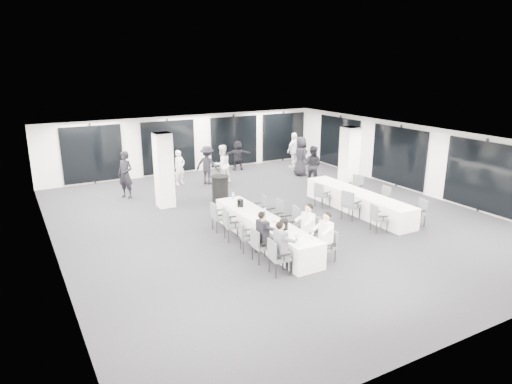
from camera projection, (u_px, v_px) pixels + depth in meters
room at (278, 171)px, 16.92m from camera, size 14.04×16.04×2.84m
column_left at (164, 170)px, 16.94m from camera, size 0.60×0.60×2.80m
column_right at (349, 162)px, 18.38m from camera, size 0.60×0.60×2.80m
banquet_table_main at (264, 230)px, 13.84m from camera, size 0.90×5.00×0.75m
banquet_table_side at (357, 202)px, 16.62m from camera, size 0.90×5.00×0.75m
cocktail_table at (220, 188)px, 17.81m from camera, size 0.73×0.73×1.01m
chair_main_left_near at (277, 255)px, 11.65m from camera, size 0.53×0.58×0.96m
chair_main_left_second at (259, 243)px, 12.41m from camera, size 0.49×0.54×0.94m
chair_main_left_mid at (245, 235)px, 13.12m from camera, size 0.53×0.55×0.86m
chair_main_left_fourth at (230, 223)px, 13.90m from camera, size 0.58×0.62×1.01m
chair_main_left_far at (218, 215)px, 14.69m from camera, size 0.50×0.55×0.93m
chair_main_right_near at (328, 244)px, 12.46m from camera, size 0.48×0.52×0.88m
chair_main_right_second at (311, 231)px, 13.14m from camera, size 0.58×0.63×1.03m
chair_main_right_mid at (292, 221)px, 13.97m from camera, size 0.62×0.65×1.04m
chair_main_right_fourth at (276, 213)px, 14.73m from camera, size 0.56×0.61×1.01m
chair_main_right_far at (261, 207)px, 15.56m from camera, size 0.54×0.57×0.90m
chair_side_left_near at (377, 216)px, 14.62m from camera, size 0.55×0.58×0.90m
chair_side_left_mid at (350, 203)px, 15.71m from camera, size 0.63×0.66×1.03m
chair_side_left_far at (321, 193)px, 17.10m from camera, size 0.54×0.57×0.92m
chair_side_right_near at (419, 211)px, 15.20m from camera, size 0.54×0.57×0.89m
chair_side_right_mid at (383, 197)px, 16.61m from camera, size 0.51×0.56×0.93m
chair_side_right_far at (356, 186)px, 17.86m from camera, size 0.60×0.63×1.01m
seated_guest_a at (283, 244)px, 11.65m from camera, size 0.50×0.38×1.44m
seated_guest_b at (265, 233)px, 12.41m from camera, size 0.50×0.38×1.44m
seated_guest_c at (324, 234)px, 12.29m from camera, size 0.50×0.38×1.44m
seated_guest_d at (306, 225)px, 12.99m from camera, size 0.50×0.38×1.44m
standing_guest_a at (179, 165)px, 20.15m from camera, size 0.78×0.71×1.74m
standing_guest_b at (222, 162)px, 20.33m from camera, size 1.04×0.75×1.96m
standing_guest_c at (207, 162)px, 20.21m from camera, size 1.31×1.38×1.95m
standing_guest_d at (294, 148)px, 23.28m from camera, size 1.35×0.99×2.06m
standing_guest_e at (301, 154)px, 21.69m from camera, size 0.68×1.06×2.12m
standing_guest_f at (238, 153)px, 22.84m from camera, size 1.67×1.07×1.70m
standing_guest_g at (125, 172)px, 18.11m from camera, size 0.97×1.01×2.15m
standing_guest_h at (312, 163)px, 20.10m from camera, size 1.03×1.11×1.97m
ice_bucket_near at (284, 225)px, 12.81m from camera, size 0.24×0.24×0.28m
ice_bucket_far at (240, 203)px, 14.81m from camera, size 0.21×0.21×0.24m
water_bottle_a at (297, 239)px, 11.91m from camera, size 0.06×0.06×0.20m
water_bottle_b at (265, 211)px, 14.08m from camera, size 0.07×0.07×0.21m
water_bottle_c at (233, 196)px, 15.58m from camera, size 0.08×0.08×0.24m
plate_a at (284, 233)px, 12.57m from camera, size 0.19×0.19×0.03m
plate_b at (297, 236)px, 12.34m from camera, size 0.20×0.20×0.03m
plate_c at (274, 221)px, 13.44m from camera, size 0.21×0.21×0.03m
wine_glass at (313, 234)px, 12.06m from camera, size 0.08×0.08×0.21m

